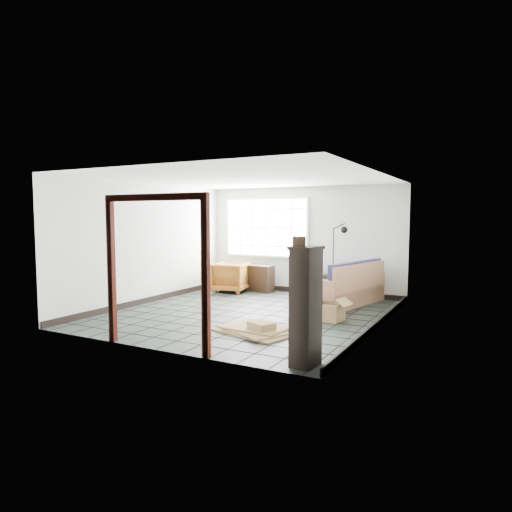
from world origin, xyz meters
The scene contains 15 objects.
ground centered at (0.00, 0.00, 0.00)m, with size 5.50×5.50×0.00m, color black.
room_shell centered at (0.00, 0.03, 1.68)m, with size 5.02×5.52×2.61m.
window_panel centered at (-1.00, 2.70, 1.60)m, with size 2.32×0.08×1.52m.
doorway_trim centered at (0.00, -2.70, 1.38)m, with size 1.80×0.08×2.20m.
futon_sofa centered at (1.43, 1.74, 0.34)m, with size 1.28×2.26×0.94m.
armchair centered at (-1.62, 2.01, 0.41)m, with size 0.79×0.74×0.81m, color brown.
side_table centered at (0.53, 2.40, 0.43)m, with size 0.62×0.62×0.52m.
table_lamp centered at (0.50, 2.44, 0.77)m, with size 0.27×0.27×0.36m.
projector centered at (0.52, 2.39, 0.56)m, with size 0.33×0.30×0.10m.
floor_lamp centered at (1.24, 1.68, 0.93)m, with size 0.48×0.30×1.75m.
console_shelf centered at (-1.09, 2.40, 0.33)m, with size 0.90×0.47×0.66m.
tall_shelf centered at (2.15, -2.40, 0.77)m, with size 0.36×0.44×1.52m.
pot centered at (2.08, -2.47, 1.58)m, with size 0.18×0.18×0.12m.
open_box centered at (1.58, 0.17, 0.16)m, with size 0.82×0.49×0.44m.
cardboard_pile centered at (0.82, -1.17, 0.05)m, with size 1.53×1.29×0.19m.
Camera 1 is at (4.25, -7.65, 1.89)m, focal length 32.00 mm.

